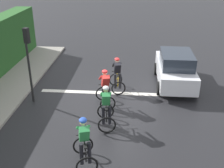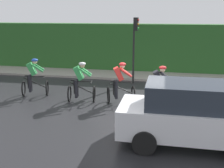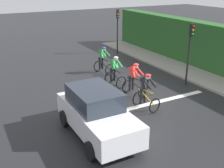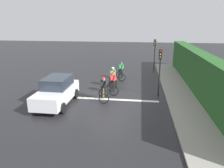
# 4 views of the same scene
# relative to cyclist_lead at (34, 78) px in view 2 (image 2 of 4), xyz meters

# --- Properties ---
(ground_plane) EXTENTS (80.00, 80.00, 0.00)m
(ground_plane) POSITION_rel_cyclist_lead_xyz_m (-0.46, -4.37, -0.80)
(ground_plane) COLOR black
(sidewalk_kerb) EXTENTS (2.80, 19.16, 0.12)m
(sidewalk_kerb) POSITION_rel_cyclist_lead_xyz_m (4.96, -2.37, -0.74)
(sidewalk_kerb) COLOR gray
(sidewalk_kerb) RESTS_ON ground
(stone_wall_low) EXTENTS (0.44, 19.16, 0.50)m
(stone_wall_low) POSITION_rel_cyclist_lead_xyz_m (5.86, -2.37, -0.55)
(stone_wall_low) COLOR gray
(stone_wall_low) RESTS_ON ground
(hedge_wall) EXTENTS (1.10, 19.16, 2.91)m
(hedge_wall) POSITION_rel_cyclist_lead_xyz_m (6.16, -2.37, 0.66)
(hedge_wall) COLOR #265623
(hedge_wall) RESTS_ON ground
(road_marking_stop_line) EXTENTS (7.00, 0.30, 0.01)m
(road_marking_stop_line) POSITION_rel_cyclist_lead_xyz_m (-0.46, -5.13, -0.79)
(road_marking_stop_line) COLOR silver
(road_marking_stop_line) RESTS_ON ground
(cyclist_lead) EXTENTS (0.96, 1.23, 1.66)m
(cyclist_lead) POSITION_rel_cyclist_lead_xyz_m (0.00, 0.00, 0.00)
(cyclist_lead) COLOR black
(cyclist_lead) RESTS_ON ground
(cyclist_second) EXTENTS (0.84, 1.17, 1.66)m
(cyclist_second) POSITION_rel_cyclist_lead_xyz_m (-0.43, -2.26, 0.00)
(cyclist_second) COLOR black
(cyclist_second) RESTS_ON ground
(cyclist_mid) EXTENTS (0.98, 1.24, 1.66)m
(cyclist_mid) POSITION_rel_cyclist_lead_xyz_m (-0.23, -3.86, 0.00)
(cyclist_mid) COLOR black
(cyclist_mid) RESTS_ON ground
(cyclist_fourth) EXTENTS (0.88, 1.19, 1.66)m
(cyclist_fourth) POSITION_rel_cyclist_lead_xyz_m (-0.64, -5.44, 0.00)
(cyclist_fourth) COLOR black
(cyclist_fourth) RESTS_ON ground
(car_white) EXTENTS (1.90, 4.11, 1.76)m
(car_white) POSITION_rel_cyclist_lead_xyz_m (-3.49, -6.40, 0.08)
(car_white) COLOR silver
(car_white) RESTS_ON ground
(traffic_light_near_crossing) EXTENTS (0.24, 0.31, 3.34)m
(traffic_light_near_crossing) POSITION_rel_cyclist_lead_xyz_m (3.06, -4.06, 1.43)
(traffic_light_near_crossing) COLOR black
(traffic_light_near_crossing) RESTS_ON ground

